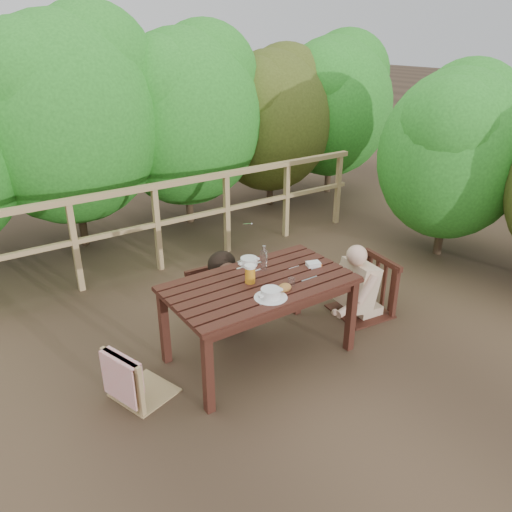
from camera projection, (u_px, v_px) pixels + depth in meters
ground at (259, 354)px, 4.21m from camera, size 60.00×60.00×0.00m
table at (259, 320)px, 4.07m from camera, size 1.48×0.83×0.68m
chair_left at (140, 348)px, 3.59m from camera, size 0.51×0.51×0.82m
chair_far at (216, 277)px, 4.53m from camera, size 0.48×0.48×0.91m
chair_right at (364, 265)px, 4.63m from camera, size 0.56×0.56×1.02m
woman at (215, 265)px, 4.49m from camera, size 0.50×0.60×1.15m
diner_right at (368, 256)px, 4.61m from camera, size 0.64×0.54×1.19m
railing at (157, 228)px, 5.51m from camera, size 5.60×0.10×1.01m
hedge_row at (138, 85)px, 6.04m from camera, size 6.60×1.60×3.80m
soup_near at (271, 294)px, 3.68m from camera, size 0.25×0.25×0.08m
soup_far at (249, 262)px, 4.19m from camera, size 0.24×0.24×0.08m
bread_roll at (285, 288)px, 3.79m from camera, size 0.11×0.09×0.07m
beer_glass at (250, 275)px, 3.88m from camera, size 0.09×0.09×0.16m
bottle at (264, 259)px, 4.07m from camera, size 0.06×0.06×0.23m
tumbler at (291, 282)px, 3.87m from camera, size 0.06×0.06×0.07m
butter_tub at (313, 265)px, 4.18m from camera, size 0.13×0.11×0.05m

